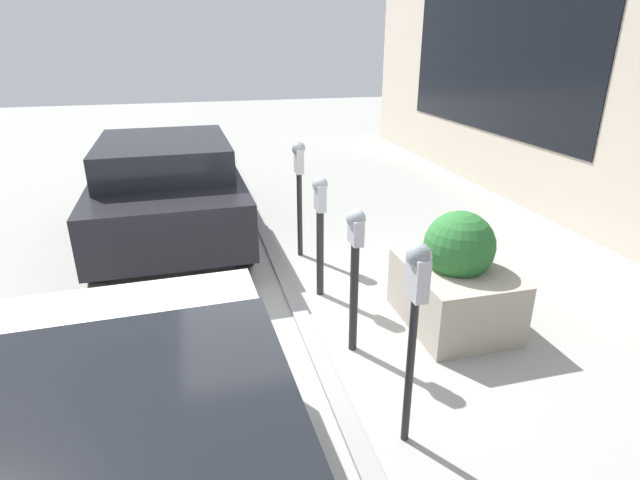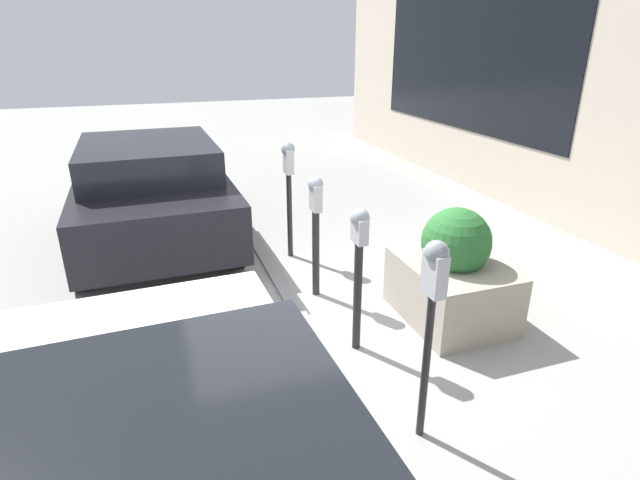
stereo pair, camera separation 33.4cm
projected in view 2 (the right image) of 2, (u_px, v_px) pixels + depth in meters
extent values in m
plane|color=#999993|center=(312.00, 324.00, 5.05)|extent=(40.00, 40.00, 0.00)
cube|color=gray|center=(305.00, 323.00, 5.02)|extent=(19.00, 0.16, 0.04)
cube|color=black|center=(464.00, 57.00, 9.24)|extent=(5.70, 0.02, 2.58)
cylinder|color=#232326|center=(426.00, 368.00, 3.43)|extent=(0.06, 0.06, 1.15)
cube|color=#B7B7BC|center=(435.00, 274.00, 3.17)|extent=(0.19, 0.09, 0.29)
sphere|color=gray|center=(437.00, 253.00, 3.11)|extent=(0.16, 0.16, 0.16)
cylinder|color=#232326|center=(357.00, 297.00, 4.47)|extent=(0.08, 0.08, 1.06)
cube|color=#B7B7BC|center=(360.00, 230.00, 4.23)|extent=(0.20, 0.09, 0.22)
sphere|color=gray|center=(360.00, 218.00, 4.19)|extent=(0.17, 0.17, 0.17)
cylinder|color=#232326|center=(316.00, 253.00, 5.46)|extent=(0.08, 0.08, 0.99)
cube|color=#B7B7BC|center=(316.00, 198.00, 5.22)|extent=(0.19, 0.09, 0.28)
sphere|color=gray|center=(316.00, 185.00, 5.17)|extent=(0.16, 0.16, 0.16)
cylinder|color=#232326|center=(290.00, 216.00, 6.44)|extent=(0.07, 0.07, 1.12)
cube|color=#B7B7BC|center=(288.00, 161.00, 6.17)|extent=(0.20, 0.09, 0.31)
sphere|color=gray|center=(288.00, 149.00, 6.11)|extent=(0.17, 0.17, 0.17)
cube|color=#A39989|center=(451.00, 290.00, 5.06)|extent=(1.18, 0.92, 0.62)
sphere|color=#28662D|center=(456.00, 242.00, 4.86)|extent=(0.68, 0.68, 0.68)
cylinder|color=black|center=(290.00, 407.00, 3.38)|extent=(0.72, 0.21, 0.72)
cylinder|color=black|center=(20.00, 470.00, 2.88)|extent=(0.72, 0.21, 0.72)
cube|color=black|center=(153.00, 196.00, 6.89)|extent=(4.02, 1.97, 0.69)
cube|color=black|center=(148.00, 158.00, 6.54)|extent=(2.11, 1.70, 0.43)
cylinder|color=black|center=(207.00, 190.00, 8.36)|extent=(0.65, 0.23, 0.65)
cylinder|color=black|center=(96.00, 200.00, 7.84)|extent=(0.65, 0.23, 0.65)
cylinder|color=black|center=(233.00, 243.00, 6.20)|extent=(0.65, 0.23, 0.65)
cylinder|color=black|center=(81.00, 262.00, 5.67)|extent=(0.65, 0.23, 0.65)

